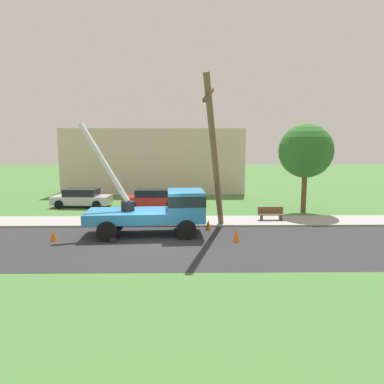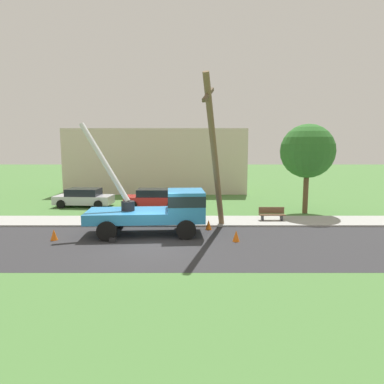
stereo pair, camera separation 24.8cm
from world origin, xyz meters
name	(u,v)px [view 1 (the left image)]	position (x,y,z in m)	size (l,w,h in m)	color
ground_plane	(166,203)	(0.00, 12.00, 0.00)	(120.00, 120.00, 0.00)	#477538
road_asphalt	(151,245)	(0.00, 0.00, 0.00)	(80.00, 7.23, 0.01)	#2B2B2D
sidewalk_strip	(159,221)	(0.00, 4.98, 0.05)	(80.00, 2.74, 0.10)	#9E9E99
utility_truck	(162,208)	(0.37, 2.09, 1.41)	(6.91, 3.21, 5.98)	#2D84C6
leaning_utility_pole	(214,155)	(3.19, 2.27, 4.21)	(1.55, 4.27, 8.26)	brown
traffic_cone_ahead	(236,236)	(4.19, 0.58, 0.28)	(0.36, 0.36, 0.56)	orange
traffic_cone_behind	(53,235)	(-4.95, 0.81, 0.28)	(0.36, 0.36, 0.56)	orange
traffic_cone_curbside	(208,225)	(2.94, 2.98, 0.28)	(0.36, 0.36, 0.56)	orange
parked_sedan_silver	(82,198)	(-6.48, 10.40, 0.71)	(4.52, 2.23, 1.42)	#B7B7BF
parked_sedan_red	(152,198)	(-0.97, 10.07, 0.71)	(4.41, 2.04, 1.42)	#B21E1E
park_bench	(271,214)	(7.01, 5.05, 0.46)	(1.60, 0.45, 0.90)	brown
roadside_tree_near	(306,151)	(10.01, 7.80, 4.34)	(3.73, 3.73, 6.23)	brown
lowrise_building_backdrop	(155,161)	(-1.62, 19.91, 3.20)	(18.00, 6.00, 6.40)	beige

